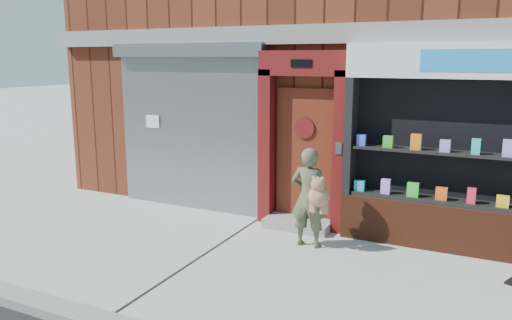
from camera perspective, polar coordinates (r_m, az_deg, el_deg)
The scene contains 6 objects.
ground at distance 6.70m, azimuth 5.55°, elevation -13.01°, with size 80.00×80.00×0.00m, color #9E9E99.
building at distance 11.96m, azimuth 16.53°, elevation 16.97°, with size 12.00×8.16×8.00m.
shutter_bay at distance 9.25m, azimuth -7.62°, elevation 4.88°, with size 3.10×0.30×3.04m.
red_door_bay at distance 8.20m, azimuth 5.40°, elevation 2.25°, with size 1.52×0.58×2.90m.
pharmacy_bay at distance 7.68m, azimuth 22.97°, elevation 0.08°, with size 3.50×0.41×3.00m.
woman at distance 7.42m, azimuth 6.18°, elevation -4.22°, with size 0.65×0.51×1.51m.
Camera 1 is at (2.09, -5.72, 2.78)m, focal length 35.00 mm.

